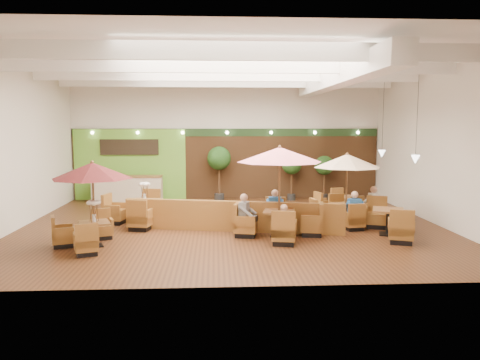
{
  "coord_description": "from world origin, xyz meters",
  "views": [
    {
      "loc": [
        -0.57,
        -15.48,
        3.38
      ],
      "look_at": [
        0.3,
        0.5,
        1.5
      ],
      "focal_mm": 35.0,
      "sensor_mm": 36.0,
      "label": 1
    }
  ],
  "objects": [
    {
      "name": "diner_3",
      "position": [
        3.91,
        -0.82,
        0.76
      ],
      "size": [
        0.41,
        0.33,
        0.82
      ],
      "rotation": [
        0.0,
        0.0,
        0.06
      ],
      "color": "#265EA6",
      "rests_on": "ground"
    },
    {
      "name": "diner_4",
      "position": [
        4.81,
        0.08,
        0.78
      ],
      "size": [
        0.34,
        0.42,
        0.85
      ],
      "rotation": [
        0.0,
        0.0,
        1.62
      ],
      "color": "white",
      "rests_on": "ground"
    },
    {
      "name": "table_1",
      "position": [
        1.38,
        -1.54,
        1.88
      ],
      "size": [
        2.83,
        2.83,
        2.78
      ],
      "rotation": [
        0.0,
        0.0,
        -0.21
      ],
      "color": "brown",
      "rests_on": "ground"
    },
    {
      "name": "topiary_1",
      "position": [
        2.89,
        5.3,
        1.54
      ],
      "size": [
        0.89,
        0.89,
        2.07
      ],
      "color": "black",
      "rests_on": "ground"
    },
    {
      "name": "diner_0",
      "position": [
        1.38,
        -2.56,
        0.73
      ],
      "size": [
        0.37,
        0.31,
        0.71
      ],
      "rotation": [
        0.0,
        0.0,
        -0.14
      ],
      "color": "white",
      "rests_on": "ground"
    },
    {
      "name": "service_counter",
      "position": [
        -4.4,
        5.1,
        0.58
      ],
      "size": [
        3.0,
        0.75,
        1.18
      ],
      "color": "beige",
      "rests_on": "ground"
    },
    {
      "name": "topiary_0",
      "position": [
        -0.37,
        5.3,
        1.82
      ],
      "size": [
        1.05,
        1.05,
        2.44
      ],
      "color": "black",
      "rests_on": "ground"
    },
    {
      "name": "table_5",
      "position": [
        4.17,
        1.84,
        0.32
      ],
      "size": [
        1.71,
        2.45,
        0.87
      ],
      "rotation": [
        0.0,
        0.0,
        0.31
      ],
      "color": "brown",
      "rests_on": "ground"
    },
    {
      "name": "table_4",
      "position": [
        4.77,
        -1.56,
        0.39
      ],
      "size": [
        1.17,
        2.91,
        1.03
      ],
      "rotation": [
        0.0,
        0.0,
        -0.34
      ],
      "color": "brown",
      "rests_on": "ground"
    },
    {
      "name": "diner_1",
      "position": [
        1.38,
        -0.52,
        0.77
      ],
      "size": [
        0.44,
        0.38,
        0.83
      ],
      "rotation": [
        0.0,
        0.0,
        2.95
      ],
      "color": "#265EA6",
      "rests_on": "ground"
    },
    {
      "name": "table_0",
      "position": [
        -3.99,
        -2.47,
        1.73
      ],
      "size": [
        2.36,
        2.5,
        2.42
      ],
      "rotation": [
        0.0,
        0.0,
        0.36
      ],
      "color": "brown",
      "rests_on": "ground"
    },
    {
      "name": "room",
      "position": [
        0.25,
        1.22,
        3.63
      ],
      "size": [
        14.04,
        14.0,
        5.52
      ],
      "color": "#381E0F",
      "rests_on": "ground"
    },
    {
      "name": "topiary_2",
      "position": [
        4.38,
        5.3,
        1.5
      ],
      "size": [
        0.87,
        0.87,
        2.01
      ],
      "color": "black",
      "rests_on": "ground"
    },
    {
      "name": "diner_2",
      "position": [
        0.36,
        -1.54,
        0.78
      ],
      "size": [
        0.43,
        0.47,
        0.86
      ],
      "rotation": [
        0.0,
        0.0,
        4.39
      ],
      "color": "gray",
      "rests_on": "ground"
    },
    {
      "name": "table_2",
      "position": [
        3.91,
        0.08,
        1.69
      ],
      "size": [
        2.47,
        2.47,
        2.46
      ],
      "rotation": [
        0.0,
        0.0,
        0.15
      ],
      "color": "brown",
      "rests_on": "ground"
    },
    {
      "name": "booth_divider",
      "position": [
        -0.02,
        -0.81,
        0.49
      ],
      "size": [
        6.97,
        1.64,
        0.98
      ],
      "primitive_type": "cube",
      "rotation": [
        0.0,
        0.0,
        -0.21
      ],
      "color": "brown",
      "rests_on": "ground"
    },
    {
      "name": "table_3",
      "position": [
        -3.26,
        0.57,
        0.46
      ],
      "size": [
        1.99,
        2.87,
        1.6
      ],
      "rotation": [
        0.0,
        0.0,
        -0.22
      ],
      "color": "brown",
      "rests_on": "ground"
    }
  ]
}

